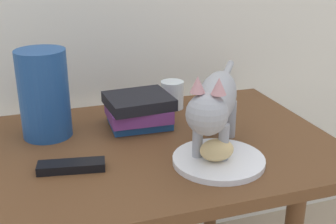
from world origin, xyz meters
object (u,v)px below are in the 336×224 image
at_px(bread_roll, 217,150).
at_px(candle_jar, 172,96).
at_px(plate, 219,160).
at_px(tv_remote, 71,166).
at_px(cat, 215,102).
at_px(side_table, 168,169).
at_px(book_stack, 139,110).
at_px(green_vase, 44,94).

height_order(bread_roll, candle_jar, candle_jar).
bearing_deg(plate, tv_remote, 167.60).
xyz_separation_m(cat, candle_jar, (0.01, 0.33, -0.09)).
height_order(side_table, plate, plate).
relative_size(side_table, tv_remote, 5.65).
distance_m(cat, book_stack, 0.27).
relative_size(bread_roll, tv_remote, 0.53).
distance_m(bread_roll, tv_remote, 0.33).
bearing_deg(cat, book_stack, 120.45).
bearing_deg(book_stack, plate, -66.45).
bearing_deg(book_stack, side_table, -69.15).
height_order(book_stack, green_vase, green_vase).
bearing_deg(green_vase, cat, -32.01).
bearing_deg(cat, tv_remote, 176.78).
relative_size(green_vase, tv_remote, 1.54).
distance_m(side_table, tv_remote, 0.28).
bearing_deg(plate, candle_jar, 87.61).
height_order(cat, green_vase, green_vase).
xyz_separation_m(side_table, candle_jar, (0.09, 0.23, 0.12)).
xyz_separation_m(green_vase, candle_jar, (0.38, 0.09, -0.08)).
distance_m(bread_roll, green_vase, 0.47).
bearing_deg(side_table, tv_remote, -162.54).
relative_size(book_stack, candle_jar, 2.12).
relative_size(side_table, green_vase, 3.66).
bearing_deg(candle_jar, book_stack, -141.77).
bearing_deg(book_stack, cat, -59.55).
relative_size(bread_roll, green_vase, 0.35).
distance_m(cat, green_vase, 0.44).
bearing_deg(candle_jar, side_table, -111.43).
relative_size(book_stack, tv_remote, 1.20).
height_order(side_table, cat, cat).
height_order(side_table, green_vase, green_vase).
relative_size(book_stack, green_vase, 0.78).
bearing_deg(tv_remote, plate, -2.55).
xyz_separation_m(plate, tv_remote, (-0.33, 0.07, 0.00)).
xyz_separation_m(side_table, cat, (0.08, -0.10, 0.22)).
distance_m(plate, tv_remote, 0.34).
relative_size(green_vase, candle_jar, 2.72).
distance_m(plate, bread_roll, 0.03).
bearing_deg(bread_roll, side_table, 111.62).
distance_m(bread_roll, cat, 0.11).
distance_m(side_table, plate, 0.19).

